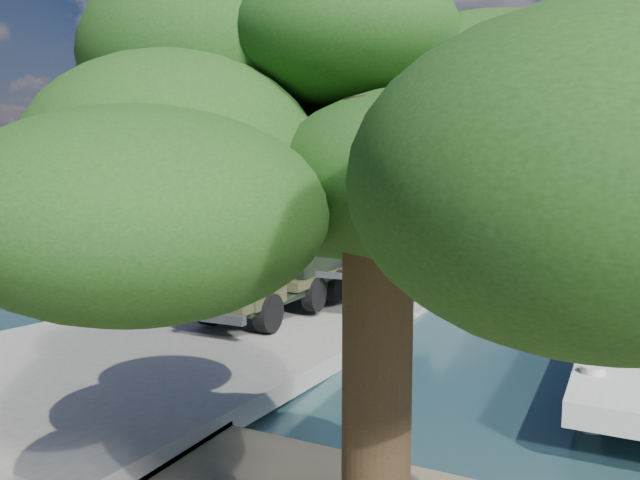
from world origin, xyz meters
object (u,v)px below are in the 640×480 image
(soldier, at_px, (125,286))
(overhang_tree, at_px, (346,125))
(landing_craft, at_px, (420,237))
(military_truck, at_px, (281,261))

(soldier, xyz_separation_m, overhang_tree, (13.54, -10.82, 4.63))
(overhang_tree, bearing_deg, landing_craft, 106.33)
(landing_craft, height_order, soldier, landing_craft)
(overhang_tree, bearing_deg, soldier, 141.37)
(landing_craft, relative_size, soldier, 22.23)
(landing_craft, bearing_deg, overhang_tree, -78.38)
(military_truck, height_order, overhang_tree, overhang_tree)
(military_truck, relative_size, overhang_tree, 0.95)
(military_truck, bearing_deg, overhang_tree, -58.26)
(military_truck, distance_m, soldier, 5.70)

